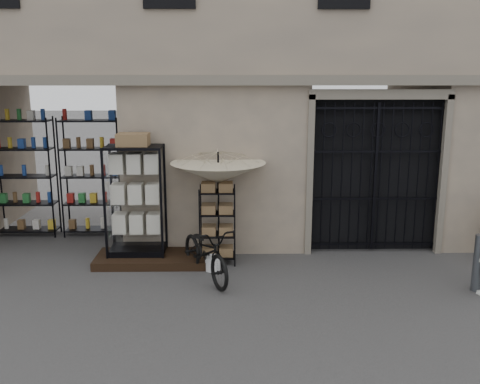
{
  "coord_description": "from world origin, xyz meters",
  "views": [
    {
      "loc": [
        -0.95,
        -7.67,
        3.41
      ],
      "look_at": [
        -0.8,
        1.4,
        1.35
      ],
      "focal_mm": 40.0,
      "sensor_mm": 36.0,
      "label": 1
    }
  ],
  "objects_px": {
    "market_umbrella": "(218,167)",
    "bicycle": "(206,278)",
    "display_cabinet": "(136,206)",
    "white_bucket": "(213,263)",
    "wire_rack": "(217,226)",
    "steel_bollard": "(479,263)"
  },
  "relations": [
    {
      "from": "market_umbrella",
      "to": "bicycle",
      "type": "distance_m",
      "value": 1.96
    },
    {
      "from": "wire_rack",
      "to": "steel_bollard",
      "type": "xyz_separation_m",
      "value": [
        4.14,
        -1.34,
        -0.23
      ]
    },
    {
      "from": "steel_bollard",
      "to": "market_umbrella",
      "type": "bearing_deg",
      "value": 160.37
    },
    {
      "from": "market_umbrella",
      "to": "bicycle",
      "type": "xyz_separation_m",
      "value": [
        -0.2,
        -0.88,
        -1.74
      ]
    },
    {
      "from": "display_cabinet",
      "to": "bicycle",
      "type": "relative_size",
      "value": 1.21
    },
    {
      "from": "display_cabinet",
      "to": "white_bucket",
      "type": "relative_size",
      "value": 7.99
    },
    {
      "from": "bicycle",
      "to": "wire_rack",
      "type": "bearing_deg",
      "value": 50.84
    },
    {
      "from": "display_cabinet",
      "to": "white_bucket",
      "type": "bearing_deg",
      "value": -41.21
    },
    {
      "from": "bicycle",
      "to": "steel_bollard",
      "type": "bearing_deg",
      "value": -33.44
    },
    {
      "from": "display_cabinet",
      "to": "market_umbrella",
      "type": "relative_size",
      "value": 0.89
    },
    {
      "from": "display_cabinet",
      "to": "bicycle",
      "type": "distance_m",
      "value": 1.87
    },
    {
      "from": "market_umbrella",
      "to": "white_bucket",
      "type": "bearing_deg",
      "value": -100.76
    },
    {
      "from": "white_bucket",
      "to": "bicycle",
      "type": "height_order",
      "value": "bicycle"
    },
    {
      "from": "bicycle",
      "to": "steel_bollard",
      "type": "relative_size",
      "value": 1.92
    },
    {
      "from": "bicycle",
      "to": "steel_bollard",
      "type": "height_order",
      "value": "steel_bollard"
    },
    {
      "from": "white_bucket",
      "to": "bicycle",
      "type": "xyz_separation_m",
      "value": [
        -0.1,
        -0.36,
        -0.13
      ]
    },
    {
      "from": "wire_rack",
      "to": "bicycle",
      "type": "xyz_separation_m",
      "value": [
        -0.18,
        -0.75,
        -0.69
      ]
    },
    {
      "from": "bicycle",
      "to": "display_cabinet",
      "type": "bearing_deg",
      "value": 120.17
    },
    {
      "from": "market_umbrella",
      "to": "steel_bollard",
      "type": "bearing_deg",
      "value": -19.63
    },
    {
      "from": "display_cabinet",
      "to": "wire_rack",
      "type": "height_order",
      "value": "display_cabinet"
    },
    {
      "from": "white_bucket",
      "to": "wire_rack",
      "type": "bearing_deg",
      "value": 78.48
    },
    {
      "from": "market_umbrella",
      "to": "bicycle",
      "type": "height_order",
      "value": "market_umbrella"
    }
  ]
}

